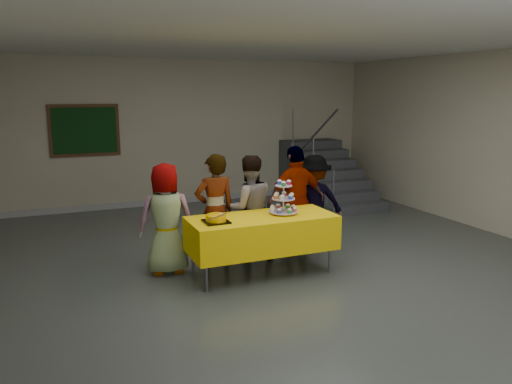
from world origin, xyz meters
The scene contains 11 objects.
room_shell centered at (0.00, 0.02, 2.13)m, with size 10.00×10.04×3.02m.
bake_table centered at (-0.36, 0.42, 0.56)m, with size 1.88×0.78×0.77m.
cupcake_stand centered at (-0.05, 0.45, 0.93)m, with size 0.38×0.38×0.44m.
bear_cake centered at (-0.99, 0.37, 0.83)m, with size 0.32×0.36×0.12m.
schoolchild_a centered at (-1.47, 0.95, 0.72)m, with size 0.71×0.46×1.45m, color slate.
schoolchild_b centered at (-0.81, 0.97, 0.77)m, with size 0.56×0.37×1.53m, color slate.
schoolchild_c centered at (-0.30, 1.02, 0.74)m, with size 0.72×0.56×1.48m, color slate.
schoolchild_d centered at (0.41, 0.97, 0.79)m, with size 0.93×0.39×1.59m, color slate.
schoolchild_e centered at (0.82, 1.18, 0.71)m, with size 0.91×0.52×1.41m, color slate.
staircase centered at (2.70, 4.13, 0.49)m, with size 1.30×2.40×2.04m.
noticeboard centered at (-2.12, 4.96, 1.60)m, with size 1.30×0.05×1.00m.
Camera 1 is at (-2.82, -5.22, 2.31)m, focal length 35.00 mm.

